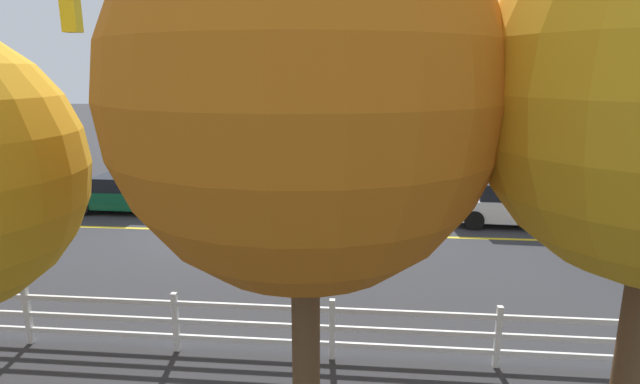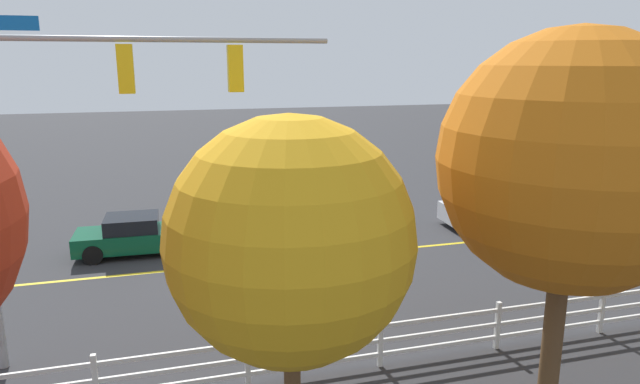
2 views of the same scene
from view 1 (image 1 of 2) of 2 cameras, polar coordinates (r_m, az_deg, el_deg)
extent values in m
plane|color=#2D2D30|center=(16.91, -12.15, -4.26)|extent=(120.00, 120.00, 0.00)
cube|color=gold|center=(16.19, 1.54, -4.74)|extent=(28.00, 0.16, 0.01)
cube|color=gold|center=(12.12, -26.29, 18.18)|extent=(0.32, 0.28, 1.00)
sphere|color=orange|center=(12.25, -25.91, 18.15)|extent=(0.17, 0.17, 0.17)
sphere|color=#148C19|center=(12.22, -25.75, 16.67)|extent=(0.17, 0.17, 0.17)
cube|color=#0C4C2D|center=(19.97, -20.69, -0.52)|extent=(4.23, 1.81, 0.62)
cube|color=black|center=(19.95, -21.36, 1.06)|extent=(1.79, 1.58, 0.50)
cylinder|color=black|center=(20.12, -16.01, -0.68)|extent=(0.65, 0.24, 0.64)
cylinder|color=black|center=(18.71, -17.85, -1.87)|extent=(0.65, 0.24, 0.64)
cylinder|color=black|center=(21.37, -23.07, -0.43)|extent=(0.65, 0.24, 0.64)
cylinder|color=black|center=(20.05, -25.28, -1.52)|extent=(0.65, 0.24, 0.64)
cylinder|color=black|center=(16.67, 30.53, -5.00)|extent=(0.65, 0.24, 0.64)
cube|color=silver|center=(18.29, 21.15, -1.66)|extent=(4.39, 1.96, 0.71)
cube|color=black|center=(18.10, 20.66, 0.28)|extent=(2.28, 1.68, 0.55)
cylinder|color=black|center=(19.50, 24.76, -1.87)|extent=(0.65, 0.25, 0.64)
cylinder|color=black|center=(18.00, 26.19, -3.23)|extent=(0.65, 0.25, 0.64)
cylinder|color=black|center=(18.86, 16.22, -1.63)|extent=(0.65, 0.25, 0.64)
cylinder|color=black|center=(17.30, 16.94, -3.04)|extent=(0.65, 0.25, 0.64)
cube|color=white|center=(9.66, 19.37, -15.13)|extent=(0.10, 0.10, 1.15)
cube|color=white|center=(9.39, 1.38, -15.18)|extent=(0.10, 0.10, 1.15)
cube|color=white|center=(9.98, -15.92, -13.89)|extent=(0.10, 0.10, 1.15)
cube|color=white|center=(11.31, -30.02, -11.91)|extent=(0.10, 0.10, 1.15)
cube|color=white|center=(9.41, -7.64, -12.66)|extent=(26.00, 0.06, 0.09)
cube|color=white|center=(9.57, -7.57, -14.54)|extent=(26.00, 0.06, 0.09)
cube|color=white|center=(9.73, -7.51, -16.21)|extent=(26.00, 0.06, 0.09)
cylinder|color=brown|center=(7.35, 31.63, -16.52)|extent=(0.40, 0.40, 3.30)
cylinder|color=brown|center=(7.14, -1.59, -16.66)|extent=(0.38, 0.38, 3.00)
sphere|color=#C66614|center=(6.18, -1.79, 10.58)|extent=(4.73, 4.73, 4.73)
camera|label=2|loc=(8.10, -102.13, 7.57)|focal=31.54mm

